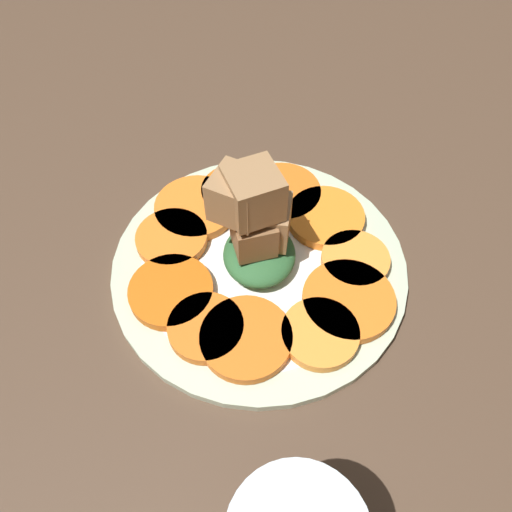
{
  "coord_description": "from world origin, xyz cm",
  "views": [
    {
      "loc": [
        29.1,
        0.33,
        44.46
      ],
      "look_at": [
        0.0,
        0.0,
        4.1
      ],
      "focal_mm": 35.0,
      "sensor_mm": 36.0,
      "label": 1
    }
  ],
  "objects": [
    {
      "name": "table_slab",
      "position": [
        0.0,
        0.0,
        1.0
      ],
      "size": [
        120.0,
        120.0,
        2.0
      ],
      "primitive_type": "cube",
      "color": "#4C3828",
      "rests_on": "ground"
    },
    {
      "name": "plate",
      "position": [
        0.0,
        0.0,
        2.52
      ],
      "size": [
        29.88,
        29.88,
        1.05
      ],
      "color": "beige",
      "rests_on": "table_slab"
    },
    {
      "name": "carrot_slice_0",
      "position": [
        -9.03,
        2.48,
        3.63
      ],
      "size": [
        8.54,
        8.54,
        1.07
      ],
      "primitive_type": "cylinder",
      "color": "orange",
      "rests_on": "plate"
    },
    {
      "name": "carrot_slice_1",
      "position": [
        -9.2,
        -2.69,
        3.63
      ],
      "size": [
        7.68,
        7.68,
        1.07
      ],
      "primitive_type": "cylinder",
      "color": "#D66014",
      "rests_on": "plate"
    },
    {
      "name": "carrot_slice_2",
      "position": [
        -6.74,
        -7.0,
        3.63
      ],
      "size": [
        8.83,
        8.83,
        1.07
      ],
      "primitive_type": "cylinder",
      "color": "orange",
      "rests_on": "plate"
    },
    {
      "name": "carrot_slice_3",
      "position": [
        -2.5,
        -9.11,
        3.63
      ],
      "size": [
        7.41,
        7.41,
        1.07
      ],
      "primitive_type": "cylinder",
      "color": "orange",
      "rests_on": "plate"
    },
    {
      "name": "carrot_slice_4",
      "position": [
        3.93,
        -8.46,
        3.63
      ],
      "size": [
        8.16,
        8.16,
        1.07
      ],
      "primitive_type": "cylinder",
      "color": "#D55F13",
      "rests_on": "plate"
    },
    {
      "name": "carrot_slice_5",
      "position": [
        7.8,
        -4.84,
        3.63
      ],
      "size": [
        7.02,
        7.02,
        1.07
      ],
      "primitive_type": "cylinder",
      "color": "orange",
      "rests_on": "plate"
    },
    {
      "name": "carrot_slice_6",
      "position": [
        8.82,
        -1.13,
        3.63
      ],
      "size": [
        8.43,
        8.43,
        1.07
      ],
      "primitive_type": "cylinder",
      "color": "orange",
      "rests_on": "plate"
    },
    {
      "name": "carrot_slice_7",
      "position": [
        8.29,
        5.59,
        3.63
      ],
      "size": [
        7.12,
        7.12,
        1.07
      ],
      "primitive_type": "cylinder",
      "color": "orange",
      "rests_on": "plate"
    },
    {
      "name": "carrot_slice_8",
      "position": [
        4.74,
        8.51,
        3.63
      ],
      "size": [
        8.84,
        8.84,
        1.07
      ],
      "primitive_type": "cylinder",
      "color": "orange",
      "rests_on": "plate"
    },
    {
      "name": "carrot_slice_9",
      "position": [
        -0.41,
        9.64,
        3.63
      ],
      "size": [
        6.86,
        6.86,
        1.07
      ],
      "primitive_type": "cylinder",
      "color": "orange",
      "rests_on": "plate"
    },
    {
      "name": "carrot_slice_10",
      "position": [
        -5.53,
        7.07,
        3.63
      ],
      "size": [
        8.26,
        8.26,
        1.07
      ],
      "primitive_type": "cylinder",
      "color": "orange",
      "rests_on": "plate"
    },
    {
      "name": "center_pile",
      "position": [
        -0.59,
        -0.38,
        8.28
      ],
      "size": [
        8.34,
        8.43,
        11.72
      ],
      "color": "#2D6033",
      "rests_on": "plate"
    },
    {
      "name": "fork",
      "position": [
        -1.7,
        -7.38,
        3.3
      ],
      "size": [
        17.2,
        3.67,
        0.4
      ],
      "rotation": [
        0.0,
        0.0,
        0.12
      ],
      "color": "silver",
      "rests_on": "plate"
    }
  ]
}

